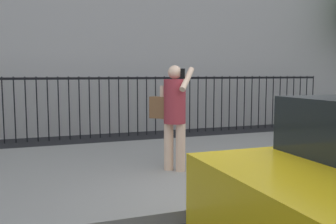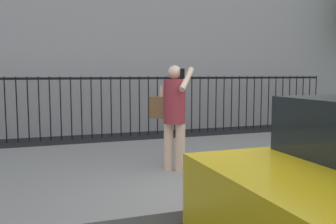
{
  "view_description": "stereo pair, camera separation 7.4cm",
  "coord_description": "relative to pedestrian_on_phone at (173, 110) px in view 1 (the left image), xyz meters",
  "views": [
    {
      "loc": [
        -2.52,
        -3.67,
        1.67
      ],
      "look_at": [
        -0.46,
        1.94,
        1.05
      ],
      "focal_mm": 39.46,
      "sensor_mm": 36.0,
      "label": 1
    },
    {
      "loc": [
        -2.45,
        -3.69,
        1.67
      ],
      "look_at": [
        -0.46,
        1.94,
        1.05
      ],
      "focal_mm": 39.46,
      "sensor_mm": 36.0,
      "label": 2
    }
  ],
  "objects": [
    {
      "name": "iron_fence",
      "position": [
        0.48,
        4.24,
        -0.08
      ],
      "size": [
        12.03,
        0.04,
        1.6
      ],
      "color": "black",
      "rests_on": "ground"
    },
    {
      "name": "ground_plane",
      "position": [
        0.48,
        -1.66,
        -1.1
      ],
      "size": [
        60.0,
        60.0,
        0.0
      ],
      "primitive_type": "plane",
      "color": "black"
    },
    {
      "name": "sidewalk",
      "position": [
        0.48,
        0.54,
        -1.03
      ],
      "size": [
        28.0,
        4.4,
        0.15
      ],
      "primitive_type": "cube",
      "color": "gray",
      "rests_on": "ground"
    },
    {
      "name": "pedestrian_on_phone",
      "position": [
        0.0,
        0.0,
        0.0
      ],
      "size": [
        0.69,
        0.67,
        1.65
      ],
      "color": "beige",
      "rests_on": "sidewalk"
    }
  ]
}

